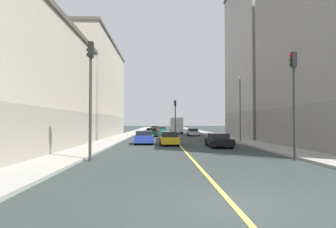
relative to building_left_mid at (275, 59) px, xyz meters
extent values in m
plane|color=#2E3635|center=(-14.84, -33.42, -11.53)|extent=(400.00, 400.00, 0.00)
cube|color=#9E9B93|center=(-7.09, 15.58, -11.46)|extent=(2.82, 168.00, 0.15)
cube|color=#9E9B93|center=(-22.59, 15.58, -11.46)|extent=(2.82, 168.00, 0.15)
cube|color=#E5D14C|center=(-14.84, 15.58, -11.52)|extent=(0.16, 154.00, 0.01)
cube|color=gray|center=(0.00, 0.00, -9.65)|extent=(11.36, 14.46, 3.76)
cube|color=#9E9993|center=(0.00, 0.00, 1.67)|extent=(11.36, 14.46, 18.88)
cube|color=#9D9688|center=(-29.68, 4.51, -9.88)|extent=(11.36, 23.71, 3.30)
cube|color=#BCB29E|center=(-29.68, 4.51, -2.72)|extent=(11.36, 23.71, 11.03)
cube|color=#545047|center=(-29.68, 4.51, 3.00)|extent=(11.66, 24.01, 0.40)
cylinder|color=#2D2D2D|center=(-8.90, -24.53, -8.79)|extent=(0.16, 0.16, 5.48)
cube|color=black|center=(-8.90, -24.53, -5.60)|extent=(0.28, 0.32, 0.90)
sphere|color=red|center=(-9.06, -24.53, -5.33)|extent=(0.20, 0.20, 0.20)
sphere|color=#352204|center=(-9.06, -24.53, -5.61)|extent=(0.20, 0.20, 0.20)
sphere|color=black|center=(-9.06, -24.53, -5.89)|extent=(0.20, 0.20, 0.20)
cylinder|color=#2D2D2D|center=(-20.78, -24.53, -8.54)|extent=(0.16, 0.16, 5.98)
cube|color=black|center=(-20.78, -24.53, -5.10)|extent=(0.28, 0.32, 0.90)
sphere|color=red|center=(-20.94, -24.53, -4.83)|extent=(0.20, 0.20, 0.20)
sphere|color=#352204|center=(-20.94, -24.53, -5.11)|extent=(0.20, 0.20, 0.20)
sphere|color=black|center=(-20.94, -24.53, -5.39)|extent=(0.20, 0.20, 0.20)
cylinder|color=#2D2D2D|center=(-14.27, 5.01, -9.07)|extent=(0.16, 0.16, 4.92)
cube|color=black|center=(-14.27, 5.01, -6.16)|extent=(0.28, 0.32, 0.90)
sphere|color=#320404|center=(-14.43, 5.01, -5.89)|extent=(0.20, 0.20, 0.20)
sphere|color=#352204|center=(-14.43, 5.01, -6.17)|extent=(0.20, 0.20, 0.20)
sphere|color=green|center=(-14.43, 5.01, -6.45)|extent=(0.20, 0.20, 0.20)
cylinder|color=#4C4C51|center=(-7.90, -9.65, -7.93)|extent=(0.14, 0.14, 6.90)
sphere|color=#EAEACC|center=(-7.90, -9.65, -4.33)|extent=(0.36, 0.36, 0.36)
cube|color=#196670|center=(-16.24, 27.17, -11.02)|extent=(2.03, 4.58, 0.58)
cube|color=black|center=(-16.24, 27.28, -10.50)|extent=(1.71, 2.30, 0.44)
cylinder|color=black|center=(-17.13, 28.53, -11.21)|extent=(0.25, 0.65, 0.64)
cylinder|color=black|center=(-15.47, 28.60, -11.21)|extent=(0.25, 0.65, 0.64)
cylinder|color=black|center=(-17.01, 25.73, -11.21)|extent=(0.25, 0.65, 0.64)
cylinder|color=black|center=(-15.34, 25.81, -11.21)|extent=(0.25, 0.65, 0.64)
cube|color=black|center=(-11.47, -15.34, -11.02)|extent=(1.93, 4.22, 0.58)
cube|color=black|center=(-11.48, -15.24, -10.50)|extent=(1.66, 1.87, 0.45)
cylinder|color=black|center=(-12.34, -14.06, -11.21)|extent=(0.24, 0.65, 0.64)
cylinder|color=black|center=(-10.67, -14.02, -11.21)|extent=(0.24, 0.65, 0.64)
cylinder|color=black|center=(-12.28, -16.66, -11.21)|extent=(0.24, 0.65, 0.64)
cylinder|color=black|center=(-10.61, -16.62, -11.21)|extent=(0.24, 0.65, 0.64)
cube|color=silver|center=(-11.17, 7.38, -11.03)|extent=(1.75, 4.55, 0.56)
cube|color=black|center=(-11.17, 7.49, -10.52)|extent=(1.53, 2.32, 0.47)
cylinder|color=black|center=(-11.96, 8.79, -11.21)|extent=(0.22, 0.64, 0.64)
cylinder|color=black|center=(-10.39, 8.80, -11.21)|extent=(0.22, 0.64, 0.64)
cylinder|color=black|center=(-11.95, 5.97, -11.21)|extent=(0.22, 0.64, 0.64)
cylinder|color=black|center=(-10.38, 5.98, -11.21)|extent=(0.22, 0.64, 0.64)
cube|color=#1E6B38|center=(-18.07, 5.23, -10.97)|extent=(1.76, 3.96, 0.69)
cube|color=black|center=(-18.07, 5.19, -10.40)|extent=(1.55, 2.05, 0.45)
cylinder|color=black|center=(-18.87, 6.46, -11.21)|extent=(0.22, 0.64, 0.64)
cylinder|color=black|center=(-17.28, 6.46, -11.21)|extent=(0.22, 0.64, 0.64)
cylinder|color=black|center=(-18.87, 4.00, -11.21)|extent=(0.22, 0.64, 0.64)
cylinder|color=black|center=(-17.28, 4.01, -11.21)|extent=(0.22, 0.64, 0.64)
cube|color=red|center=(-18.09, 35.06, -10.97)|extent=(1.97, 4.04, 0.68)
cube|color=black|center=(-18.09, 35.10, -10.41)|extent=(1.68, 1.97, 0.44)
cylinder|color=black|center=(-18.97, 36.27, -11.21)|extent=(0.24, 0.65, 0.64)
cylinder|color=black|center=(-17.28, 36.32, -11.21)|extent=(0.24, 0.65, 0.64)
cylinder|color=black|center=(-18.89, 33.80, -11.21)|extent=(0.24, 0.65, 0.64)
cylinder|color=black|center=(-17.20, 33.86, -11.21)|extent=(0.24, 0.65, 0.64)
cube|color=gold|center=(-15.87, -12.85, -11.02)|extent=(1.86, 4.19, 0.59)
cube|color=black|center=(-15.88, -12.83, -10.46)|extent=(1.58, 2.03, 0.51)
cylinder|color=black|center=(-16.70, -11.59, -11.21)|extent=(0.24, 0.65, 0.64)
cylinder|color=black|center=(-15.14, -11.54, -11.21)|extent=(0.24, 0.65, 0.64)
cylinder|color=black|center=(-16.61, -14.15, -11.21)|extent=(0.24, 0.65, 0.64)
cylinder|color=black|center=(-15.05, -14.10, -11.21)|extent=(0.24, 0.65, 0.64)
cube|color=#23389E|center=(-18.39, -11.31, -10.96)|extent=(1.98, 4.08, 0.69)
cube|color=black|center=(-18.39, -11.26, -10.39)|extent=(1.70, 1.80, 0.45)
cylinder|color=black|center=(-19.28, -10.08, -11.21)|extent=(0.24, 0.65, 0.64)
cylinder|color=black|center=(-17.56, -10.04, -11.21)|extent=(0.24, 0.65, 0.64)
cylinder|color=black|center=(-19.22, -12.59, -11.21)|extent=(0.24, 0.65, 0.64)
cylinder|color=black|center=(-17.50, -12.55, -11.21)|extent=(0.24, 0.65, 0.64)
cube|color=beige|center=(-13.42, 20.28, -10.09)|extent=(2.35, 2.05, 2.18)
cube|color=silver|center=(-13.42, 16.40, -9.70)|extent=(2.35, 4.84, 2.76)
cylinder|color=black|center=(-14.50, 19.92, -11.08)|extent=(0.30, 0.90, 0.90)
cylinder|color=black|center=(-12.35, 19.92, -11.08)|extent=(0.30, 0.90, 0.90)
cylinder|color=black|center=(-14.50, 15.37, -11.08)|extent=(0.30, 0.90, 0.90)
cylinder|color=black|center=(-12.35, 15.37, -11.08)|extent=(0.30, 0.90, 0.90)
camera|label=1|loc=(-16.80, -41.10, -9.33)|focal=30.69mm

